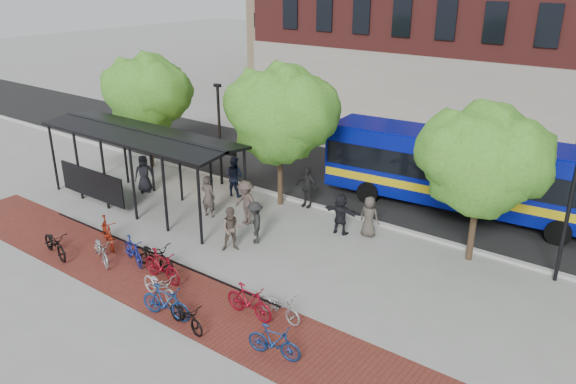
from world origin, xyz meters
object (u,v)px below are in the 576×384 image
Objects in this scene: bike_5 at (162,266)px; pedestrian_9 at (255,223)px; bike_0 at (55,244)px; pedestrian_5 at (341,214)px; bike_3 at (133,251)px; pedestrian_1 at (208,196)px; bike_11 at (274,342)px; pedestrian_3 at (246,203)px; tree_a at (147,91)px; pedestrian_2 at (234,176)px; bike_10 at (279,306)px; bike_7 at (166,302)px; pedestrian_8 at (232,229)px; pedestrian_4 at (307,187)px; bike_9 at (249,301)px; bike_4 at (154,255)px; bike_6 at (160,286)px; bike_2 at (102,250)px; bus at (468,170)px; bike_8 at (186,316)px; bus_shelter at (138,142)px; bike_1 at (107,232)px; lamp_post_right at (569,209)px; lamp_post_left at (220,132)px; tree_b at (282,110)px; pedestrian_6 at (369,217)px.

pedestrian_9 reaches higher than bike_5.
bike_0 is 1.13× the size of pedestrian_5.
pedestrian_1 is (-0.73, 4.75, 0.45)m from bike_3.
pedestrian_3 is at bearing 35.47° from bike_11.
pedestrian_2 is (6.47, -0.51, -3.26)m from tree_a.
bike_10 is at bearing 99.50° from pedestrian_5.
pedestrian_8 reaches higher than bike_7.
pedestrian_4 reaches higher than bike_7.
bike_9 is at bearing 91.78° from pedestrian_5.
bike_6 is (1.75, -1.24, -0.05)m from bike_4.
tree_a is at bearing 62.41° from bike_2.
bike_10 is at bearing -61.12° from bike_6.
bike_8 is at bearing -109.27° from bus.
bike_1 is at bearing -58.33° from bus_shelter.
bike_4 is 1.13× the size of bike_7.
tree_a is at bearing 60.63° from bike_9.
pedestrian_3 is (2.11, 5.80, 0.49)m from bike_2.
bike_5 is (2.84, 0.43, 0.08)m from bike_2.
bike_5 is 5.83m from bike_11.
bus is at bearing -160.67° from pedestrian_2.
bike_3 is (4.20, -3.99, -2.49)m from bus_shelter.
pedestrian_1 is at bearing -166.34° from lamp_post_right.
pedestrian_3 is 2.48m from pedestrian_8.
bus is at bearing -148.36° from pedestrian_1.
bike_8 is 0.85× the size of pedestrian_2.
lamp_post_left is 2.61× the size of pedestrian_2.
bike_3 is 0.86× the size of pedestrian_3.
pedestrian_9 reaches higher than bike_10.
bike_0 is 4.80m from bike_5.
lamp_post_left is 11.06m from bike_6.
pedestrian_3 reaches higher than bike_8.
tree_b is 0.50× the size of bus.
pedestrian_1 reaches higher than bike_10.
lamp_post_left is 2.48m from pedestrian_2.
bike_2 is (2.05, -8.72, -2.25)m from lamp_post_left.
lamp_post_left reaches higher than pedestrian_2.
bike_7 is 1.01× the size of bike_9.
pedestrian_2 is at bearing 26.88° from bike_5.
pedestrian_8 is at bearing -43.73° from lamp_post_left.
bike_0 is 1.17× the size of bike_3.
bike_8 is (4.60, -1.71, -0.07)m from bike_3.
pedestrian_9 is (5.62, -4.06, -1.88)m from lamp_post_left.
bike_3 is at bearing 98.88° from bike_10.
bike_1 is 4.98m from pedestrian_8.
pedestrian_6 reaches higher than bike_3.
bike_10 is at bearing -59.45° from bike_9.
tree_b is 4.38m from pedestrian_3.
pedestrian_9 reaches higher than pedestrian_6.
pedestrian_9 is at bearing 53.27° from bike_10.
bike_4 is at bearing -63.02° from lamp_post_left.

